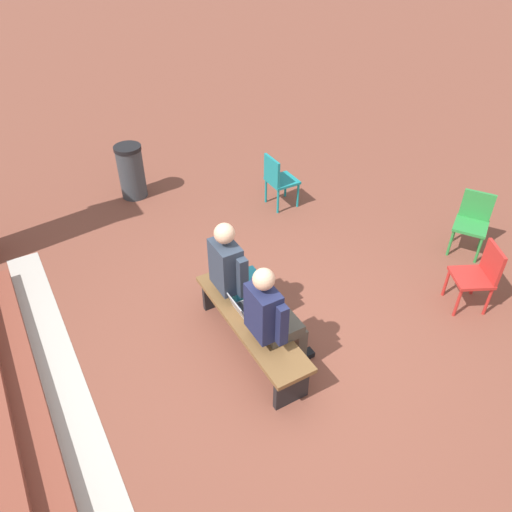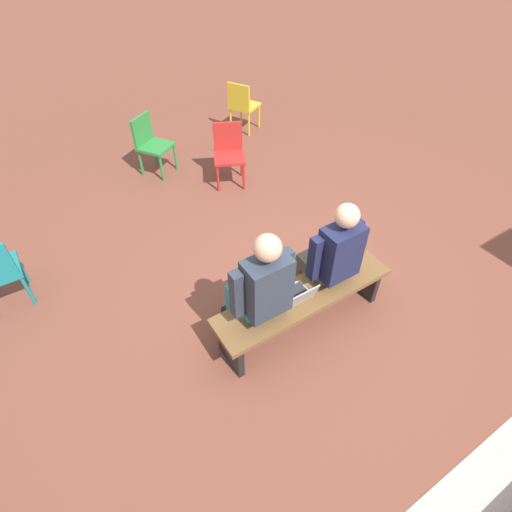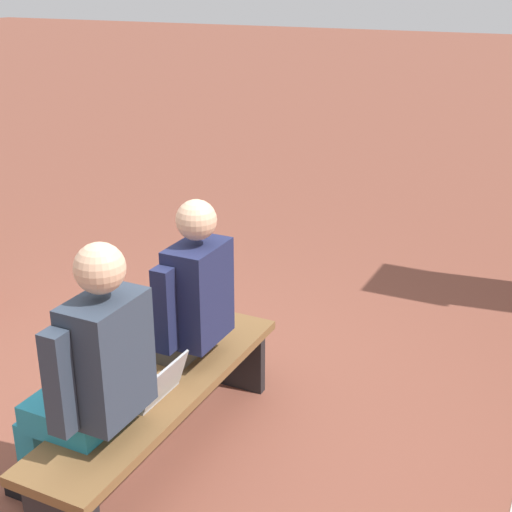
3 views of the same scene
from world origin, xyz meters
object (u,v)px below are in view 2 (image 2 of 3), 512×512
object	(u,v)px
person_student	(330,255)
plastic_chair_foreground	(229,150)
bench	(304,300)
laptop	(296,296)
plastic_chair_by_pillar	(242,104)
person_adult	(259,288)
plastic_chair_mid_courtyard	(150,142)

from	to	relation	value
person_student	plastic_chair_foreground	size ratio (longest dim) A/B	1.61
bench	plastic_chair_foreground	distance (m)	2.73
laptop	plastic_chair_by_pillar	distance (m)	4.29
person_student	laptop	distance (m)	0.49
plastic_chair_by_pillar	bench	bearing A→B (deg)	66.61
person_student	person_adult	size ratio (longest dim) A/B	0.98
plastic_chair_mid_courtyard	plastic_chair_foreground	bearing A→B (deg)	134.73
person_student	plastic_chair_foreground	xyz separation A→B (m)	(-0.38, -2.57, -0.24)
bench	plastic_chair_by_pillar	distance (m)	4.23
bench	plastic_chair_by_pillar	xyz separation A→B (m)	(-1.68, -3.88, 0.13)
person_student	laptop	world-z (taller)	person_student
person_adult	laptop	distance (m)	0.42
bench	laptop	size ratio (longest dim) A/B	5.62
person_adult	plastic_chair_mid_courtyard	distance (m)	3.42
plastic_chair_foreground	plastic_chair_by_pillar	distance (m)	1.58
person_adult	plastic_chair_foreground	xyz separation A→B (m)	(-1.16, -2.57, -0.25)
plastic_chair_foreground	plastic_chair_mid_courtyard	world-z (taller)	same
plastic_chair_foreground	person_adult	bearing A→B (deg)	65.66
person_adult	plastic_chair_mid_courtyard	world-z (taller)	person_adult
laptop	plastic_chair_by_pillar	bearing A→B (deg)	-114.70
plastic_chair_foreground	plastic_chair_by_pillar	xyz separation A→B (m)	(-0.98, -1.25, 0.00)
person_adult	laptop	xyz separation A→B (m)	(-0.35, 0.08, -0.23)
laptop	plastic_chair_foreground	world-z (taller)	plastic_chair_foreground
person_student	plastic_chair_by_pillar	distance (m)	4.06
person_student	laptop	bearing A→B (deg)	10.44
person_student	person_adult	bearing A→B (deg)	-0.14
person_adult	bench	bearing A→B (deg)	171.33
person_adult	person_student	bearing A→B (deg)	179.86
bench	person_adult	xyz separation A→B (m)	(0.46, -0.07, 0.38)
bench	person_student	size ratio (longest dim) A/B	1.33
laptop	bench	bearing A→B (deg)	-173.85
bench	laptop	distance (m)	0.18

